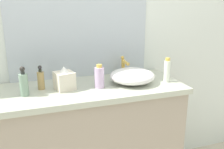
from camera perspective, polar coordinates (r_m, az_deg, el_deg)
name	(u,v)px	position (r m, az deg, el deg)	size (l,w,h in m)	color
bathroom_wall_rear	(89,27)	(1.98, -5.35, 10.88)	(6.00, 0.06, 2.60)	silver
vanity_counter	(91,143)	(1.95, -4.78, -15.52)	(1.34, 0.54, 0.91)	gray
sink_basin	(132,76)	(1.82, 4.70, -0.33)	(0.33, 0.32, 0.11)	white
faucet	(124,65)	(1.96, 2.75, 2.22)	(0.03, 0.14, 0.16)	gold
soap_dispenser	(41,79)	(1.74, -16.14, -1.07)	(0.05, 0.05, 0.17)	#A68851
lotion_bottle	(24,83)	(1.65, -19.72, -1.97)	(0.05, 0.05, 0.19)	gray
perfume_bottle	(99,77)	(1.71, -2.94, -0.59)	(0.07, 0.07, 0.17)	silver
spray_can	(167,71)	(1.87, 12.60, 0.90)	(0.05, 0.05, 0.18)	white
tissue_box	(64,80)	(1.71, -10.94, -1.16)	(0.15, 0.15, 0.16)	beige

